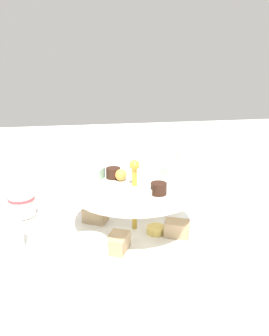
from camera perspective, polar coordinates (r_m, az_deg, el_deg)
name	(u,v)px	position (r m, az deg, el deg)	size (l,w,h in m)	color
ground_plane	(134,232)	(0.71, 0.00, -10.76)	(2.40, 2.40, 0.00)	white
tiered_serving_stand	(135,212)	(0.69, 0.02, -7.44)	(0.31, 0.31, 0.16)	white
water_glass_tall_right	(189,170)	(0.89, 9.14, -0.34)	(0.07, 0.07, 0.13)	silver
water_glass_short_left	(5,233)	(0.68, -20.95, -10.10)	(0.06, 0.06, 0.07)	silver
teacup_with_saucer	(22,207)	(0.80, -18.33, -6.28)	(0.09, 0.09, 0.05)	white
butter_knife_right	(84,186)	(0.96, -8.57, -2.98)	(0.17, 0.01, 0.00)	silver
water_glass_mid_back	(88,274)	(0.51, -7.85, -17.18)	(0.06, 0.06, 0.10)	silver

